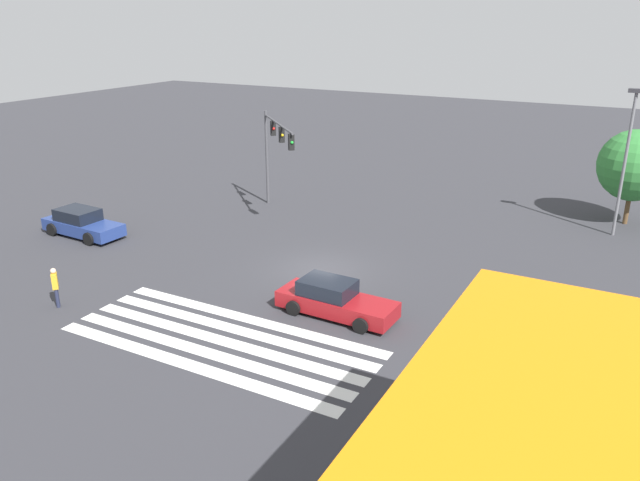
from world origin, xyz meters
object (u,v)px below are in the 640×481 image
(traffic_signal_mast, at_px, (275,142))
(tree_corner_a, at_px, (635,165))
(car_1, at_px, (552,327))
(car_2, at_px, (334,300))
(street_light_pole_b, at_px, (627,150))
(fire_hydrant, at_px, (447,414))
(car_0, at_px, (82,223))
(pedestrian, at_px, (55,285))

(traffic_signal_mast, relative_size, tree_corner_a, 1.07)
(car_1, xyz_separation_m, car_2, (-7.98, -1.66, -0.04))
(street_light_pole_b, bearing_deg, car_1, -93.93)
(car_1, height_order, fire_hydrant, car_1)
(traffic_signal_mast, distance_m, fire_hydrant, 21.82)
(car_0, distance_m, fire_hydrant, 23.46)
(car_0, bearing_deg, tree_corner_a, 34.82)
(pedestrian, bearing_deg, car_0, 83.62)
(car_1, distance_m, street_light_pole_b, 14.64)
(car_0, xyz_separation_m, car_2, (16.31, -1.96, -0.03))
(street_light_pole_b, bearing_deg, tree_corner_a, 79.94)
(car_0, bearing_deg, car_1, 1.86)
(car_0, relative_size, tree_corner_a, 0.89)
(car_1, distance_m, car_2, 8.15)
(street_light_pole_b, relative_size, tree_corner_a, 1.44)
(street_light_pole_b, distance_m, fire_hydrant, 21.17)
(pedestrian, height_order, fire_hydrant, pedestrian)
(car_0, height_order, pedestrian, pedestrian)
(car_0, xyz_separation_m, car_1, (24.29, -0.30, 0.01))
(pedestrian, bearing_deg, tree_corner_a, 1.01)
(fire_hydrant, bearing_deg, street_light_pole_b, 82.22)
(fire_hydrant, bearing_deg, tree_corner_a, 81.97)
(car_1, distance_m, pedestrian, 19.35)
(pedestrian, bearing_deg, traffic_signal_mast, 37.29)
(pedestrian, xyz_separation_m, street_light_pole_b, (19.23, 20.45, 3.73))
(car_2, bearing_deg, fire_hydrant, -36.54)
(traffic_signal_mast, relative_size, car_1, 1.25)
(car_0, distance_m, street_light_pole_b, 29.04)
(car_0, xyz_separation_m, street_light_pole_b, (25.26, 13.75, 4.00))
(traffic_signal_mast, bearing_deg, car_0, -85.90)
(tree_corner_a, height_order, fire_hydrant, tree_corner_a)
(traffic_signal_mast, bearing_deg, tree_corner_a, 68.19)
(car_0, relative_size, car_2, 0.98)
(car_0, bearing_deg, pedestrian, -45.46)
(pedestrian, xyz_separation_m, tree_corner_a, (19.67, 22.91, 2.45))
(traffic_signal_mast, bearing_deg, car_2, -3.22)
(car_1, bearing_deg, street_light_pole_b, 85.06)
(car_0, xyz_separation_m, pedestrian, (6.03, -6.70, 0.27))
(car_0, distance_m, car_2, 16.43)
(car_0, bearing_deg, car_2, -4.27)
(traffic_signal_mast, distance_m, tree_corner_a, 20.17)
(street_light_pole_b, bearing_deg, car_0, -151.43)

